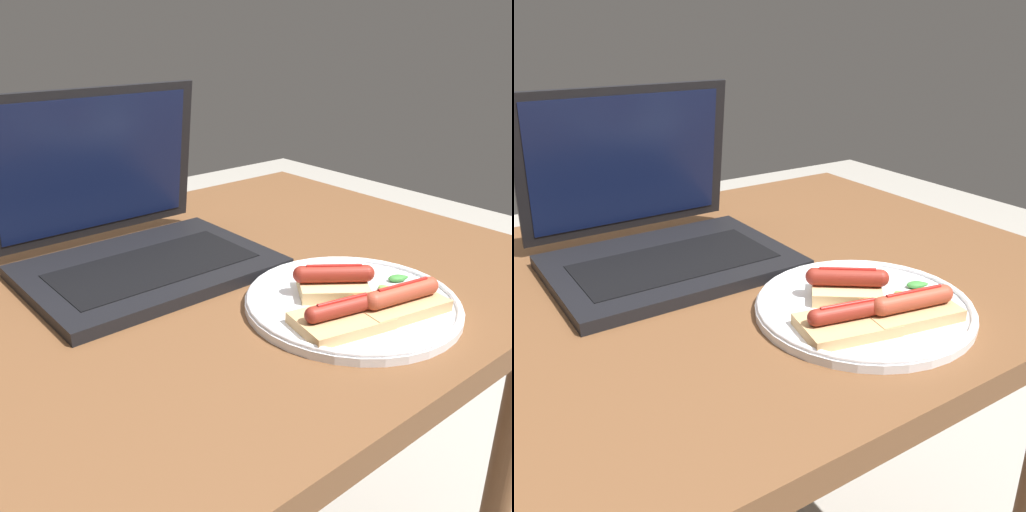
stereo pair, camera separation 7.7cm
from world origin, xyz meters
TOP-DOWN VIEW (x-y plane):
  - desk at (0.00, 0.00)m, footprint 1.19×0.80m
  - laptop at (0.02, 0.10)m, footprint 0.35×0.30m
  - plate at (0.16, -0.21)m, footprint 0.28×0.28m
  - sausage_toast_left at (0.19, -0.27)m, footprint 0.13×0.08m
  - sausage_toast_middle at (0.16, -0.18)m, footprint 0.11×0.11m
  - sausage_toast_right at (0.10, -0.25)m, footprint 0.13×0.10m
  - salad_pile at (0.24, -0.23)m, footprint 0.08×0.06m

SIDE VIEW (x-z plane):
  - desk at x=0.00m, z-range 0.29..1.05m
  - plate at x=0.16m, z-range 0.76..0.78m
  - salad_pile at x=0.24m, z-range 0.77..0.78m
  - sausage_toast_right at x=0.10m, z-range 0.77..0.80m
  - sausage_toast_left at x=0.19m, z-range 0.77..0.81m
  - sausage_toast_middle at x=0.16m, z-range 0.77..0.81m
  - laptop at x=0.02m, z-range 0.68..0.94m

